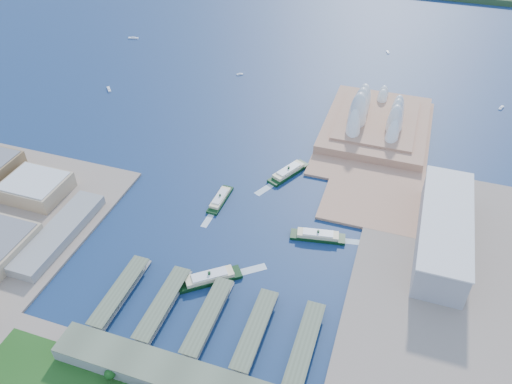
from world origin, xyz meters
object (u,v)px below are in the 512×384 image
(opera_house, at_px, (379,108))
(ferry_d, at_px, (318,234))
(ferry_a, at_px, (220,198))
(toaster_building, at_px, (443,231))
(ferry_b, at_px, (289,170))
(ferry_c, at_px, (209,276))

(opera_house, bearing_deg, ferry_d, -96.52)
(ferry_a, bearing_deg, toaster_building, 2.10)
(opera_house, relative_size, ferry_b, 3.12)
(toaster_building, relative_size, ferry_d, 2.83)
(ferry_d, bearing_deg, ferry_b, 21.40)
(ferry_b, bearing_deg, ferry_c, -71.58)
(ferry_a, xyz_separation_m, ferry_b, (57.65, 70.79, 0.86))
(ferry_a, xyz_separation_m, ferry_c, (33.22, -109.05, 0.99))
(ferry_b, distance_m, ferry_d, 109.66)
(toaster_building, distance_m, ferry_c, 227.73)
(opera_house, distance_m, ferry_a, 249.11)
(ferry_b, bearing_deg, opera_house, 84.32)
(ferry_a, bearing_deg, ferry_c, -71.94)
(ferry_b, bearing_deg, ferry_a, -103.00)
(ferry_a, distance_m, ferry_b, 91.30)
(opera_house, xyz_separation_m, ferry_d, (-25.95, -227.01, -26.82))
(toaster_building, xyz_separation_m, ferry_d, (-115.95, -27.01, -15.32))
(opera_house, relative_size, ferry_a, 3.70)
(ferry_c, bearing_deg, opera_house, -56.34)
(ferry_b, relative_size, ferry_c, 0.98)
(opera_house, xyz_separation_m, ferry_a, (-140.36, -203.97, -27.40))
(opera_house, xyz_separation_m, toaster_building, (90.00, -200.00, -11.50))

